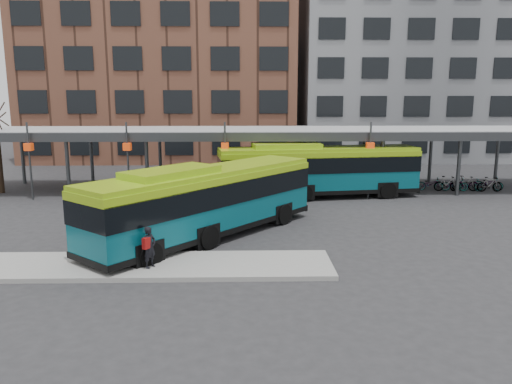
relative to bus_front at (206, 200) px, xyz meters
name	(u,v)px	position (x,y,z in m)	size (l,w,h in m)	color
ground	(286,244)	(3.52, -1.01, -1.79)	(120.00, 120.00, 0.00)	#28282B
boarding_island	(147,266)	(-1.98, -4.01, -1.70)	(14.00, 3.00, 0.18)	gray
canopy	(270,133)	(3.46, 11.86, 2.12)	(40.00, 6.53, 4.80)	#999B9E
building_brick	(164,49)	(-6.48, 30.99, 9.21)	(26.00, 14.00, 22.00)	brown
building_grey	(416,60)	(19.52, 30.99, 8.21)	(24.00, 14.00, 20.00)	slate
bus_front	(206,200)	(0.00, 0.00, 0.00)	(10.10, 11.16, 3.43)	#084F5C
bus_rear	(317,169)	(6.34, 9.14, 0.02)	(12.84, 4.45, 3.47)	#084F5C
pedestrian	(150,247)	(-1.75, -4.45, -0.82)	(0.60, 0.67, 1.54)	black
bike_rack	(463,184)	(16.58, 10.96, -1.30)	(5.94, 1.36, 1.04)	slate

